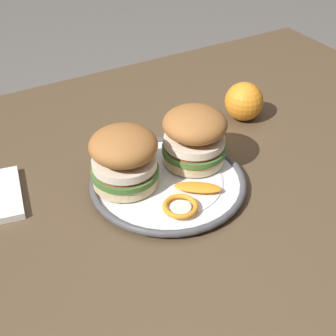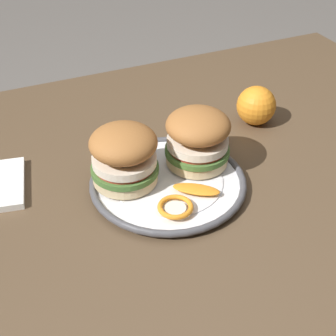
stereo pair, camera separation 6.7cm
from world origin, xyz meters
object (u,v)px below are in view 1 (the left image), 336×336
object	(u,v)px
dinner_plate	(168,182)
sandwich_half_right	(194,136)
dining_table	(190,208)
sandwich_half_left	(124,157)
whole_orange	(244,101)

from	to	relation	value
dinner_plate	sandwich_half_right	world-z (taller)	sandwich_half_right
dinner_plate	dining_table	bearing A→B (deg)	-150.56
dining_table	sandwich_half_left	xyz separation A→B (m)	(0.14, 0.02, 0.18)
dining_table	dinner_plate	world-z (taller)	dinner_plate
dining_table	whole_orange	xyz separation A→B (m)	(-0.17, -0.08, 0.15)
whole_orange	dining_table	bearing A→B (deg)	24.46
dining_table	whole_orange	bearing A→B (deg)	-155.54
dining_table	sandwich_half_left	distance (m)	0.23
whole_orange	dinner_plate	bearing A→B (deg)	26.01
sandwich_half_right	dining_table	bearing A→B (deg)	-114.14
dining_table	dinner_plate	bearing A→B (deg)	29.44
dining_table	sandwich_half_right	world-z (taller)	sandwich_half_right
dining_table	sandwich_half_left	size ratio (longest dim) A/B	10.61
sandwich_half_right	whole_orange	size ratio (longest dim) A/B	1.46
dinner_plate	whole_orange	xyz separation A→B (m)	(-0.25, -0.12, 0.03)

